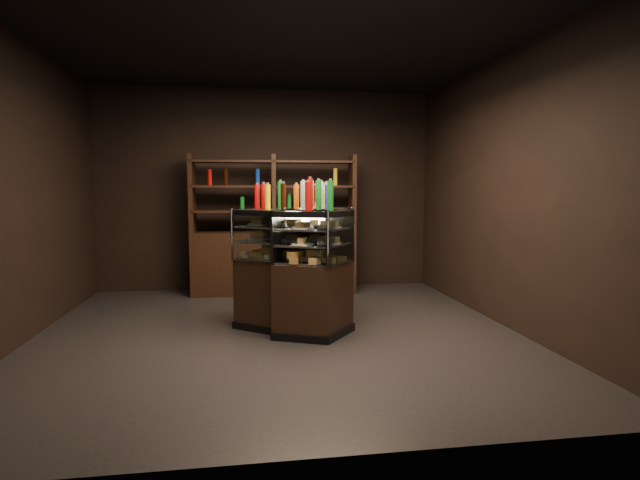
# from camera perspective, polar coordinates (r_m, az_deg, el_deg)

# --- Properties ---
(ground) EXTENTS (5.00, 5.00, 0.00)m
(ground) POSITION_cam_1_polar(r_m,az_deg,el_deg) (5.37, -4.76, -10.55)
(ground) COLOR black
(ground) RESTS_ON ground
(room_shell) EXTENTS (5.02, 5.02, 3.01)m
(room_shell) POSITION_cam_1_polar(r_m,az_deg,el_deg) (5.17, -4.95, 10.57)
(room_shell) COLOR black
(room_shell) RESTS_ON ground
(display_case) EXTENTS (1.41, 1.34, 1.31)m
(display_case) POSITION_cam_1_polar(r_m,az_deg,el_deg) (5.43, -1.84, -5.54)
(display_case) COLOR black
(display_case) RESTS_ON ground
(food_display) EXTENTS (1.04, 1.10, 0.41)m
(food_display) POSITION_cam_1_polar(r_m,az_deg,el_deg) (5.35, -1.83, -0.16)
(food_display) COLOR #C18945
(food_display) RESTS_ON display_case
(bottles_top) EXTENTS (0.88, 0.96, 0.30)m
(bottles_top) POSITION_cam_1_polar(r_m,az_deg,el_deg) (5.32, -1.88, 5.04)
(bottles_top) COLOR #B20C0A
(bottles_top) RESTS_ON display_case
(potted_conifer) EXTENTS (0.38, 0.38, 0.82)m
(potted_conifer) POSITION_cam_1_polar(r_m,az_deg,el_deg) (6.56, -0.35, -3.34)
(potted_conifer) COLOR black
(potted_conifer) RESTS_ON ground
(back_shelving) EXTENTS (2.37, 0.51, 2.00)m
(back_shelving) POSITION_cam_1_polar(r_m,az_deg,el_deg) (7.26, -5.26, -1.34)
(back_shelving) COLOR black
(back_shelving) RESTS_ON ground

